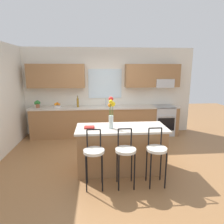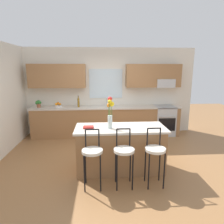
# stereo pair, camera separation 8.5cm
# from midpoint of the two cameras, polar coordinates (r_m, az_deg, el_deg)

# --- Properties ---
(ground_plane) EXTENTS (14.00, 14.00, 0.00)m
(ground_plane) POSITION_cam_midpoint_polar(r_m,az_deg,el_deg) (4.79, -0.28, -13.24)
(ground_plane) COLOR olive
(back_wall_assembly) EXTENTS (5.60, 0.50, 2.70)m
(back_wall_assembly) POSITION_cam_midpoint_polar(r_m,az_deg,el_deg) (6.32, -1.07, 7.28)
(back_wall_assembly) COLOR silver
(back_wall_assembly) RESTS_ON ground
(counter_run) EXTENTS (4.56, 0.64, 0.92)m
(counter_run) POSITION_cam_midpoint_polar(r_m,az_deg,el_deg) (6.22, -1.23, -2.55)
(counter_run) COLOR #996B42
(counter_run) RESTS_ON ground
(sink_faucet) EXTENTS (0.02, 0.13, 0.23)m
(sink_faucet) POSITION_cam_midpoint_polar(r_m,az_deg,el_deg) (6.24, -1.18, 3.08)
(sink_faucet) COLOR #B7BABC
(sink_faucet) RESTS_ON counter_run
(oven_range) EXTENTS (0.60, 0.64, 0.92)m
(oven_range) POSITION_cam_midpoint_polar(r_m,az_deg,el_deg) (6.54, 15.02, -2.30)
(oven_range) COLOR #B7BABC
(oven_range) RESTS_ON ground
(kitchen_island) EXTENTS (1.81, 0.77, 0.92)m
(kitchen_island) POSITION_cam_midpoint_polar(r_m,az_deg,el_deg) (4.15, 2.99, -10.42)
(kitchen_island) COLOR #996B42
(kitchen_island) RESTS_ON ground
(bar_stool_near) EXTENTS (0.36, 0.36, 1.04)m
(bar_stool_near) POSITION_cam_midpoint_polar(r_m,az_deg,el_deg) (3.51, -4.96, -11.81)
(bar_stool_near) COLOR black
(bar_stool_near) RESTS_ON ground
(bar_stool_middle) EXTENTS (0.36, 0.36, 1.04)m
(bar_stool_middle) POSITION_cam_midpoint_polar(r_m,az_deg,el_deg) (3.54, 4.17, -11.59)
(bar_stool_middle) COLOR black
(bar_stool_middle) RESTS_ON ground
(bar_stool_far) EXTENTS (0.36, 0.36, 1.04)m
(bar_stool_far) POSITION_cam_midpoint_polar(r_m,az_deg,el_deg) (3.65, 12.91, -11.10)
(bar_stool_far) COLOR black
(bar_stool_far) RESTS_ON ground
(flower_vase) EXTENTS (0.14, 0.16, 0.62)m
(flower_vase) POSITION_cam_midpoint_polar(r_m,az_deg,el_deg) (3.83, 0.12, 0.13)
(flower_vase) COLOR silver
(flower_vase) RESTS_ON kitchen_island
(cookbook) EXTENTS (0.20, 0.15, 0.03)m
(cookbook) POSITION_cam_midpoint_polar(r_m,az_deg,el_deg) (3.96, -6.18, -4.35)
(cookbook) COLOR maroon
(cookbook) RESTS_ON kitchen_island
(fruit_bowl_oranges) EXTENTS (0.24, 0.24, 0.16)m
(fruit_bowl_oranges) POSITION_cam_midpoint_polar(r_m,az_deg,el_deg) (6.23, -14.81, 1.82)
(fruit_bowl_oranges) COLOR silver
(fruit_bowl_oranges) RESTS_ON counter_run
(bottle_olive_oil) EXTENTS (0.06, 0.06, 0.35)m
(bottle_olive_oil) POSITION_cam_midpoint_polar(r_m,az_deg,el_deg) (6.12, -9.20, 2.74)
(bottle_olive_oil) COLOR olive
(bottle_olive_oil) RESTS_ON counter_run
(potted_plant_small) EXTENTS (0.19, 0.13, 0.22)m
(potted_plant_small) POSITION_cam_midpoint_polar(r_m,az_deg,el_deg) (6.35, -20.01, 2.37)
(potted_plant_small) COLOR #9E5B3D
(potted_plant_small) RESTS_ON counter_run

